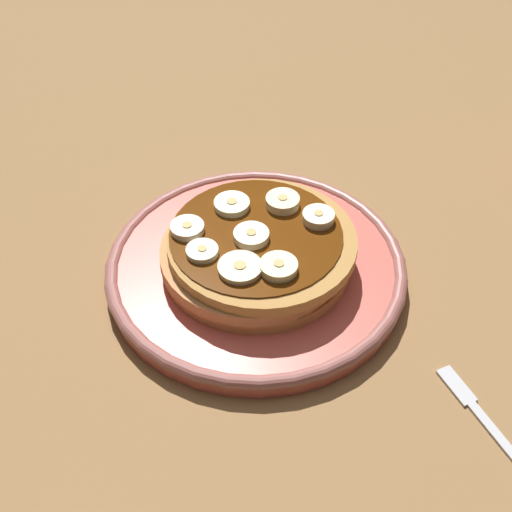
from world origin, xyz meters
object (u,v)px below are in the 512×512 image
object	(u,v)px
banana_slice_4	(318,218)
banana_slice_7	(232,205)
banana_slice_6	(187,229)
plate	(256,267)
banana_slice_5	(279,267)
banana_slice_3	(240,268)
pancake_stack	(256,250)
banana_slice_0	(249,235)
fork	(490,426)
banana_slice_2	(279,201)
banana_slice_1	(202,252)

from	to	relation	value
banana_slice_4	banana_slice_7	xyz separation A→B (cm)	(7.20, 2.40, -0.09)
banana_slice_6	banana_slice_7	size ratio (longest dim) A/B	0.92
plate	banana_slice_5	xyz separation A→B (cm)	(-3.79, 2.70, 4.26)
banana_slice_3	banana_slice_6	size ratio (longest dim) A/B	1.24
pancake_stack	banana_slice_3	bearing A→B (deg)	105.16
banana_slice_4	banana_slice_6	world-z (taller)	banana_slice_4
banana_slice_0	banana_slice_7	world-z (taller)	same
fork	plate	bearing A→B (deg)	-9.99
banana_slice_2	banana_slice_3	bearing A→B (deg)	100.36
banana_slice_0	banana_slice_3	world-z (taller)	banana_slice_0
banana_slice_2	fork	distance (cm)	24.73
banana_slice_0	banana_slice_5	world-z (taller)	same
banana_slice_5	banana_slice_3	bearing A→B (deg)	31.52
banana_slice_5	fork	bearing A→B (deg)	176.18
banana_slice_3	banana_slice_6	bearing A→B (deg)	-13.63
banana_slice_7	banana_slice_6	bearing A→B (deg)	72.82
banana_slice_3	banana_slice_5	bearing A→B (deg)	-148.48
banana_slice_6	banana_slice_2	bearing A→B (deg)	-123.28
banana_slice_6	pancake_stack	bearing A→B (deg)	-153.75
pancake_stack	banana_slice_1	size ratio (longest dim) A/B	6.47
banana_slice_0	banana_slice_1	distance (cm)	4.21
banana_slice_0	banana_slice_6	bearing A→B (deg)	22.97
plate	fork	bearing A→B (deg)	170.01
banana_slice_6	fork	size ratio (longest dim) A/B	0.25
plate	banana_slice_1	distance (cm)	6.46
plate	banana_slice_7	xyz separation A→B (cm)	(3.60, -1.79, 4.20)
banana_slice_5	banana_slice_7	xyz separation A→B (cm)	(7.39, -4.49, -0.07)
banana_slice_5	banana_slice_7	world-z (taller)	banana_slice_5
plate	banana_slice_5	bearing A→B (deg)	144.56
banana_slice_4	fork	world-z (taller)	banana_slice_4
pancake_stack	banana_slice_3	size ratio (longest dim) A/B	4.83
pancake_stack	banana_slice_2	distance (cm)	5.02
pancake_stack	banana_slice_6	distance (cm)	6.04
banana_slice_6	banana_slice_0	bearing A→B (deg)	-157.03
fork	banana_slice_2	bearing A→B (deg)	-19.98
plate	banana_slice_0	xyz separation A→B (cm)	(0.20, 0.73, 4.23)
pancake_stack	banana_slice_7	distance (cm)	4.66
banana_slice_3	banana_slice_5	xyz separation A→B (cm)	(-2.58, -1.58, 0.12)
banana_slice_1	banana_slice_7	distance (cm)	6.24
plate	pancake_stack	distance (cm)	2.28
banana_slice_6	fork	world-z (taller)	banana_slice_6
plate	banana_slice_2	world-z (taller)	banana_slice_2
pancake_stack	fork	world-z (taller)	pancake_stack
plate	banana_slice_6	size ratio (longest dim) A/B	9.15
plate	fork	size ratio (longest dim) A/B	2.28
banana_slice_1	banana_slice_2	xyz separation A→B (cm)	(-2.02, -8.65, 0.16)
pancake_stack	banana_slice_6	world-z (taller)	banana_slice_6
banana_slice_4	fork	xyz separation A→B (cm)	(-18.77, 8.13, -5.16)
banana_slice_6	plate	bearing A→B (deg)	-151.06
banana_slice_3	fork	size ratio (longest dim) A/B	0.31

